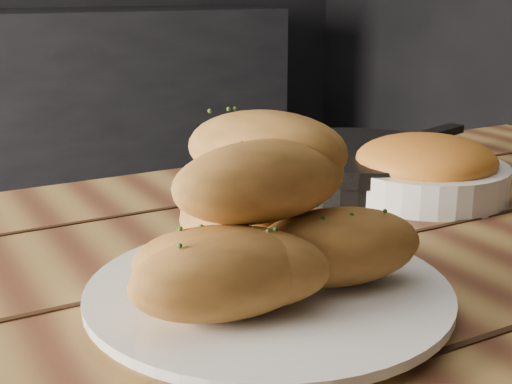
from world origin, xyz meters
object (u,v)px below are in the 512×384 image
Objects in this scene: skillet at (357,163)px; plate at (268,295)px; bread_rolls at (260,225)px; bowl at (425,170)px.

plate is at bearing -137.29° from skillet.
bread_rolls is (-0.01, -0.00, 0.06)m from plate.
bread_rolls is 0.37m from bowl.
bread_rolls reaches higher than skillet.
plate is 0.36m from bowl.
bread_rolls reaches higher than plate.
plate is 0.74× the size of skillet.
bowl reaches higher than skillet.
bowl is at bearing 27.85° from bread_rolls.
plate is 1.15× the size of bread_rolls.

